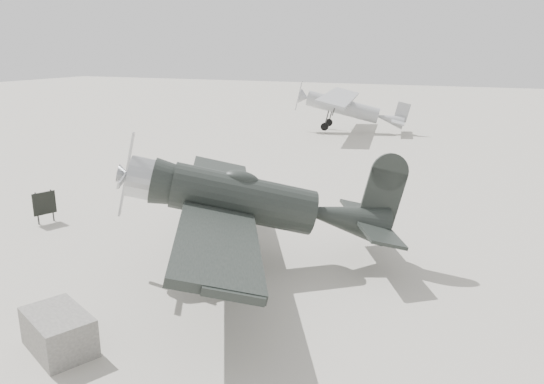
% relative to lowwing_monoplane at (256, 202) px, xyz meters
% --- Properties ---
extents(ground, '(160.00, 160.00, 0.00)m').
position_rel_lowwing_monoplane_xyz_m(ground, '(-2.18, 2.45, -2.03)').
color(ground, '#9E9B8C').
rests_on(ground, ground).
extents(lowwing_monoplane, '(9.32, 11.34, 3.84)m').
position_rel_lowwing_monoplane_xyz_m(lowwing_monoplane, '(0.00, 0.00, 0.00)').
color(lowwing_monoplane, black).
rests_on(lowwing_monoplane, ground).
extents(highwing_monoplane, '(8.77, 12.29, 3.47)m').
position_rel_lowwing_monoplane_xyz_m(highwing_monoplane, '(-4.72, 26.89, 0.14)').
color(highwing_monoplane, '#A3A5A8').
rests_on(highwing_monoplane, ground).
extents(equipment_block, '(2.08, 1.75, 0.89)m').
position_rel_lowwing_monoplane_xyz_m(equipment_block, '(-2.02, -6.13, -1.59)').
color(equipment_block, '#5E5B57').
rests_on(equipment_block, ground).
extents(sign_board, '(0.37, 0.84, 1.27)m').
position_rel_lowwing_monoplane_xyz_m(sign_board, '(-9.22, 0.45, -1.27)').
color(sign_board, '#333333').
rests_on(sign_board, ground).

